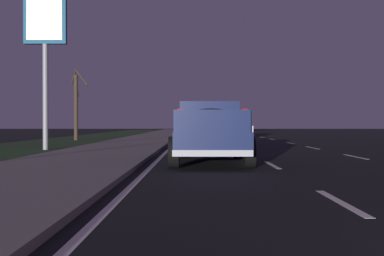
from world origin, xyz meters
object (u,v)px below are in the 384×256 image
Objects in this scene: pickup_truck at (210,130)px; sedan_white at (240,128)px; sedan_blue at (205,132)px; sedan_silver at (201,128)px; gas_price_sign at (45,33)px; bare_tree_far at (76,105)px.

pickup_truck is 26.03m from sedan_white.
pickup_truck is 1.23× the size of sedan_white.
sedan_blue is (7.74, -0.04, -0.20)m from pickup_truck.
sedan_silver is at bearing -0.10° from sedan_blue.
pickup_truck is 10.71m from gas_price_sign.
sedan_blue is at bearing 169.51° from sedan_white.
sedan_silver is at bearing -0.15° from pickup_truck.
sedan_blue is 14.18m from bare_tree_far.
gas_price_sign is (6.74, 7.17, 4.24)m from pickup_truck.
gas_price_sign reaches higher than sedan_blue.
pickup_truck is 20.71m from bare_tree_far.
pickup_truck reaches higher than sedan_blue.
sedan_white is at bearing -10.49° from sedan_blue.
sedan_white is 0.64× the size of gas_price_sign.
sedan_blue is 0.64× the size of gas_price_sign.
bare_tree_far is (11.95, 1.64, -2.72)m from gas_price_sign.
sedan_silver is 1.00× the size of sedan_white.
gas_price_sign reaches higher than sedan_silver.
pickup_truck is at bearing 179.70° from sedan_blue.
sedan_blue is (-18.06, 3.35, 0.00)m from sedan_white.
sedan_white and sedan_blue have the same top height.
sedan_silver and sedan_white have the same top height.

